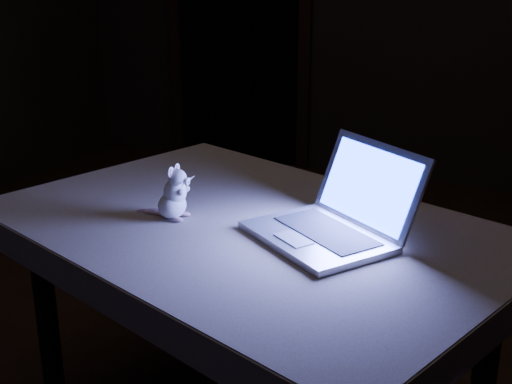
% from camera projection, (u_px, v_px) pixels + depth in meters
% --- Properties ---
extents(floor, '(5.00, 5.00, 0.00)m').
position_uv_depth(floor, '(239.00, 376.00, 2.44)').
color(floor, black).
rests_on(floor, ground).
extents(doorway, '(1.06, 0.36, 2.13)m').
position_uv_depth(doorway, '(239.00, 9.00, 4.67)').
color(doorway, black).
rests_on(doorway, back_wall).
extents(table, '(1.56, 1.29, 0.72)m').
position_uv_depth(table, '(250.00, 338.00, 2.02)').
color(table, black).
rests_on(table, floor).
extents(tablecloth, '(1.68, 1.41, 0.09)m').
position_uv_depth(tablecloth, '(237.00, 245.00, 1.86)').
color(tablecloth, '#B9AA98').
rests_on(tablecloth, table).
extents(laptop, '(0.48, 0.47, 0.25)m').
position_uv_depth(laptop, '(318.00, 196.00, 1.74)').
color(laptop, '#B1B1B6').
rests_on(laptop, tablecloth).
extents(plush_mouse, '(0.15, 0.15, 0.15)m').
position_uv_depth(plush_mouse, '(172.00, 192.00, 1.90)').
color(plush_mouse, silver).
rests_on(plush_mouse, tablecloth).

